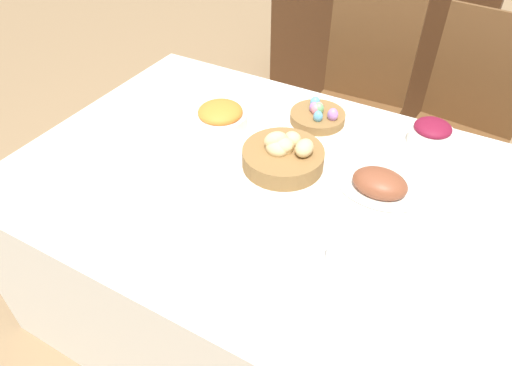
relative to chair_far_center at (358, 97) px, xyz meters
name	(u,v)px	position (x,y,z in m)	size (l,w,h in m)	color
ground_plane	(264,306)	(0.00, -0.95, -0.54)	(12.00, 12.00, 0.00)	#937551
dining_table	(266,250)	(0.00, -0.95, -0.17)	(1.66, 1.16, 0.73)	silver
chair_far_center	(358,97)	(0.00, 0.00, 0.00)	(0.43, 0.43, 1.01)	brown
chair_far_right	(461,124)	(0.49, 0.00, 0.00)	(0.47, 0.47, 1.01)	brown
sideboard	(378,26)	(-0.22, 1.02, -0.04)	(1.37, 0.44, 0.99)	#4C2D19
bread_basket	(283,154)	(0.02, -0.88, 0.24)	(0.27, 0.27, 0.12)	olive
egg_basket	(318,115)	(0.01, -0.57, 0.22)	(0.21, 0.21, 0.08)	olive
ham_platter	(379,185)	(0.34, -0.85, 0.22)	(0.26, 0.19, 0.08)	white
beet_salad_bowl	(431,134)	(0.42, -0.52, 0.24)	(0.15, 0.15, 0.09)	white
carrot_bowl	(221,116)	(-0.29, -0.78, 0.23)	(0.19, 0.19, 0.09)	white
dinner_plate	(237,270)	(0.11, -1.33, 0.20)	(0.27, 0.27, 0.01)	white
fork	(187,247)	(-0.05, -1.33, 0.19)	(0.02, 0.19, 0.00)	silver
knife	(293,295)	(0.28, -1.33, 0.19)	(0.02, 0.19, 0.00)	silver
spoon	(304,300)	(0.31, -1.33, 0.19)	(0.02, 0.19, 0.00)	silver
drinking_cup	(340,254)	(0.34, -1.18, 0.23)	(0.07, 0.07, 0.08)	silver
butter_dish	(184,194)	(-0.17, -1.17, 0.21)	(0.12, 0.07, 0.03)	white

